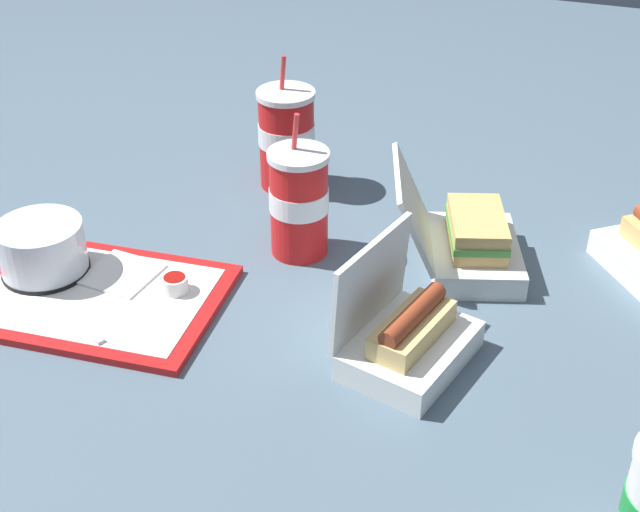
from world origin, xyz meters
name	(u,v)px	position (x,y,z in m)	size (l,w,h in m)	color
ground_plane	(328,299)	(0.00, 0.00, 0.00)	(3.20, 3.20, 0.00)	#4C6070
food_tray	(96,297)	(0.32, 0.12, 0.01)	(0.39, 0.29, 0.01)	red
cake_container	(42,250)	(0.42, 0.09, 0.05)	(0.13, 0.13, 0.08)	black
ketchup_cup	(175,283)	(0.21, 0.07, 0.03)	(0.04, 0.04, 0.02)	white
napkin_stack	(122,274)	(0.31, 0.06, 0.02)	(0.10, 0.10, 0.00)	white
plastic_fork	(78,326)	(0.30, 0.20, 0.02)	(0.11, 0.01, 0.01)	white
clamshell_sandwich_right	(468,242)	(-0.17, -0.16, 0.04)	(0.25, 0.25, 0.17)	white
clamshell_hotdog_left	(406,336)	(-0.14, 0.10, 0.04)	(0.18, 0.21, 0.17)	white
soda_cup_center	(287,138)	(0.19, -0.31, 0.09)	(0.10, 0.10, 0.24)	red
soda_cup_corner	(299,202)	(0.09, -0.11, 0.09)	(0.10, 0.10, 0.24)	red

